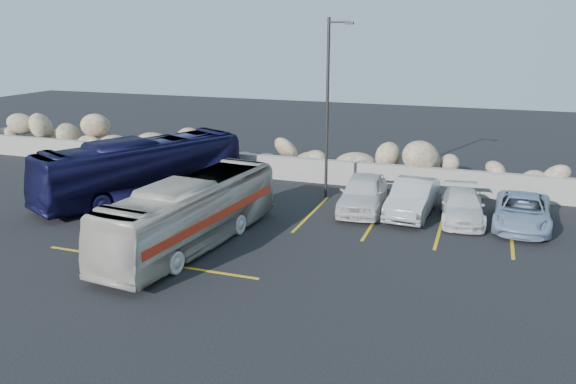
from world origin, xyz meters
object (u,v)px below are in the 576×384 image
(car_c, at_px, (462,206))
(lamppost, at_px, (329,105))
(vintage_bus, at_px, (192,213))
(car_a, at_px, (363,193))
(tour_coach, at_px, (142,168))
(car_b, at_px, (413,198))
(car_d, at_px, (522,211))

(car_c, bearing_deg, lamppost, 162.58)
(lamppost, height_order, vintage_bus, lamppost)
(car_a, bearing_deg, lamppost, 141.80)
(tour_coach, bearing_deg, car_a, 34.12)
(tour_coach, bearing_deg, vintage_bus, -16.07)
(tour_coach, height_order, car_a, tour_coach)
(car_b, bearing_deg, car_d, 3.05)
(vintage_bus, height_order, tour_coach, tour_coach)
(car_d, bearing_deg, car_b, -178.12)
(vintage_bus, height_order, car_c, vintage_bus)
(lamppost, xyz_separation_m, tour_coach, (-8.06, -2.74, -2.92))
(vintage_bus, bearing_deg, car_b, 47.38)
(car_b, relative_size, car_c, 1.09)
(car_a, height_order, car_b, car_a)
(car_b, height_order, car_d, car_b)
(tour_coach, height_order, car_d, tour_coach)
(lamppost, bearing_deg, car_c, -11.72)
(tour_coach, xyz_separation_m, car_b, (12.11, 1.50, -0.64))
(vintage_bus, height_order, car_d, vintage_bus)
(car_a, relative_size, car_b, 1.02)
(vintage_bus, distance_m, car_d, 12.77)
(car_b, xyz_separation_m, car_c, (2.00, -0.02, -0.14))
(lamppost, distance_m, car_b, 5.53)
(vintage_bus, relative_size, car_a, 1.95)
(lamppost, bearing_deg, tour_coach, -161.24)
(tour_coach, height_order, car_b, tour_coach)
(vintage_bus, relative_size, tour_coach, 0.89)
(tour_coach, xyz_separation_m, car_c, (14.11, 1.48, -0.78))
(vintage_bus, distance_m, car_a, 7.80)
(car_a, distance_m, car_b, 2.08)
(vintage_bus, height_order, car_b, vintage_bus)
(car_b, distance_m, car_d, 4.27)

